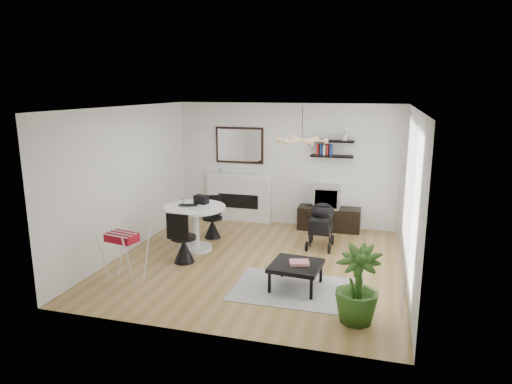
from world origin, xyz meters
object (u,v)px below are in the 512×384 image
(tv_console, at_px, (329,219))
(potted_plant, at_px, (357,285))
(dining_table, at_px, (195,221))
(fireplace, at_px, (239,192))
(stroller, at_px, (321,227))
(drying_rack, at_px, (125,255))
(crt_tv, at_px, (327,197))
(coffee_table, at_px, (296,266))

(tv_console, height_order, potted_plant, potted_plant)
(potted_plant, bearing_deg, dining_table, 147.25)
(fireplace, height_order, dining_table, fireplace)
(dining_table, distance_m, stroller, 2.42)
(tv_console, xyz_separation_m, drying_rack, (-2.80, -3.59, 0.19))
(tv_console, distance_m, crt_tv, 0.49)
(tv_console, xyz_separation_m, potted_plant, (0.81, -3.94, 0.27))
(crt_tv, xyz_separation_m, potted_plant, (0.87, -3.94, -0.22))
(drying_rack, bearing_deg, crt_tv, 63.77)
(crt_tv, height_order, dining_table, crt_tv)
(drying_rack, bearing_deg, potted_plant, 5.58)
(tv_console, height_order, drying_rack, drying_rack)
(dining_table, bearing_deg, coffee_table, -28.74)
(fireplace, relative_size, dining_table, 1.86)
(tv_console, bearing_deg, coffee_table, -92.60)
(dining_table, height_order, coffee_table, dining_table)
(coffee_table, bearing_deg, potted_plant, -40.62)
(tv_console, bearing_deg, stroller, -91.40)
(dining_table, height_order, potted_plant, potted_plant)
(coffee_table, relative_size, potted_plant, 0.77)
(crt_tv, bearing_deg, dining_table, -139.35)
(fireplace, xyz_separation_m, stroller, (2.07, -1.30, -0.28))
(dining_table, relative_size, potted_plant, 1.12)
(dining_table, distance_m, potted_plant, 3.71)
(tv_console, relative_size, coffee_table, 1.65)
(stroller, relative_size, coffee_table, 1.17)
(fireplace, bearing_deg, potted_plant, -54.70)
(stroller, bearing_deg, tv_console, 89.49)
(stroller, bearing_deg, fireplace, 148.64)
(coffee_table, xyz_separation_m, potted_plant, (0.95, -0.82, 0.17))
(tv_console, bearing_deg, dining_table, -139.99)
(tv_console, xyz_separation_m, stroller, (-0.03, -1.14, 0.16))
(fireplace, relative_size, stroller, 2.28)
(tv_console, relative_size, drying_rack, 1.58)
(fireplace, bearing_deg, tv_console, -4.53)
(fireplace, height_order, stroller, fireplace)
(dining_table, distance_m, drying_rack, 1.73)
(drying_rack, relative_size, potted_plant, 0.80)
(tv_console, height_order, crt_tv, crt_tv)
(coffee_table, bearing_deg, fireplace, 120.71)
(tv_console, relative_size, stroller, 1.40)
(crt_tv, bearing_deg, tv_console, 3.39)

